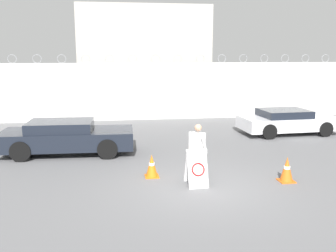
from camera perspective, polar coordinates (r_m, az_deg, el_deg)
ground_plane at (r=10.57m, az=5.02°, el=-9.27°), size 90.00×90.00×0.00m
perimeter_wall at (r=21.02m, az=-1.88°, el=5.35°), size 36.00×0.30×3.60m
building_block at (r=25.90m, az=-4.08°, el=10.05°), size 7.92×7.55×6.47m
barricade_sign at (r=10.55m, az=4.38°, el=-6.34°), size 0.60×0.74×1.04m
security_guard at (r=11.03m, az=4.55°, el=-3.51°), size 0.52×0.60×1.63m
traffic_cone_near at (r=11.29m, az=-2.49°, el=-6.09°), size 0.42×0.42×0.68m
traffic_cone_mid at (r=11.40m, az=17.66°, el=-6.32°), size 0.44×0.44×0.73m
parked_car_front_coupe at (r=14.22m, az=-15.19°, el=-1.60°), size 4.81×2.02×1.24m
parked_car_far_side at (r=18.05m, az=17.69°, el=0.72°), size 4.44×2.16×1.13m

